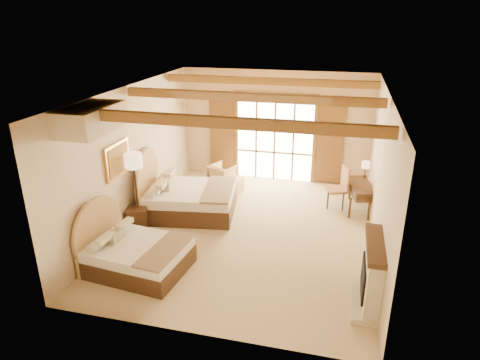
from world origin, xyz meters
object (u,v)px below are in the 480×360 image
(nightstand, at_px, (138,219))
(armchair, at_px, (223,175))
(bed_far, at_px, (183,196))
(desk, at_px, (360,196))
(bed_near, at_px, (131,252))

(nightstand, height_order, armchair, armchair)
(bed_far, distance_m, desk, 4.45)
(bed_far, xyz_separation_m, nightstand, (-0.71, -1.09, -0.17))
(bed_near, distance_m, armchair, 4.64)
(bed_near, bearing_deg, desk, 48.54)
(bed_far, bearing_deg, desk, 8.06)
(nightstand, bearing_deg, bed_far, 37.61)
(armchair, distance_m, desk, 3.88)
(armchair, bearing_deg, bed_far, 100.91)
(armchair, xyz_separation_m, desk, (3.81, -0.71, 0.05))
(armchair, relative_size, desk, 0.51)
(bed_near, bearing_deg, armchair, 90.17)
(armchair, bearing_deg, desk, -166.95)
(nightstand, relative_size, armchair, 0.77)
(bed_near, distance_m, bed_far, 2.62)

